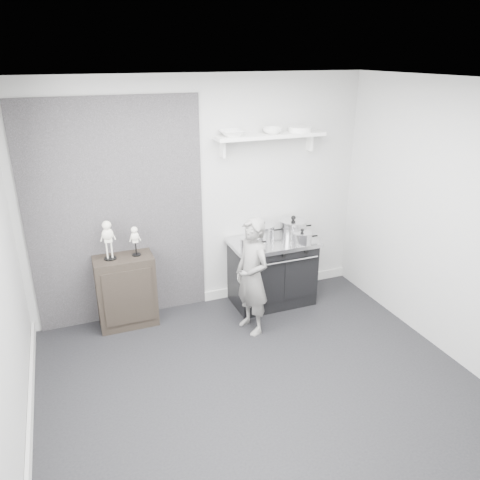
{
  "coord_description": "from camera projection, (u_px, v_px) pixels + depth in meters",
  "views": [
    {
      "loc": [
        -1.46,
        -3.18,
        2.9
      ],
      "look_at": [
        0.15,
        0.95,
        1.11
      ],
      "focal_mm": 35.0,
      "sensor_mm": 36.0,
      "label": 1
    }
  ],
  "objects": [
    {
      "name": "ground",
      "position": [
        262.0,
        389.0,
        4.32
      ],
      "size": [
        4.0,
        4.0,
        0.0
      ],
      "primitive_type": "plane",
      "color": "black",
      "rests_on": "ground"
    },
    {
      "name": "room_shell",
      "position": [
        248.0,
        218.0,
        3.81
      ],
      "size": [
        4.02,
        3.62,
        2.71
      ],
      "color": "#BCBDBA",
      "rests_on": "ground"
    },
    {
      "name": "wall_shelf",
      "position": [
        270.0,
        137.0,
        5.29
      ],
      "size": [
        1.3,
        0.26,
        0.24
      ],
      "color": "white",
      "rests_on": "room_shell"
    },
    {
      "name": "stove",
      "position": [
        272.0,
        271.0,
        5.7
      ],
      "size": [
        1.01,
        0.63,
        0.81
      ],
      "color": "black",
      "rests_on": "ground"
    },
    {
      "name": "side_cabinet",
      "position": [
        126.0,
        291.0,
        5.23
      ],
      "size": [
        0.64,
        0.37,
        0.83
      ],
      "primitive_type": "cube",
      "color": "black",
      "rests_on": "ground"
    },
    {
      "name": "child",
      "position": [
        252.0,
        277.0,
        5.02
      ],
      "size": [
        0.42,
        0.54,
        1.31
      ],
      "primitive_type": "imported",
      "rotation": [
        0.0,
        0.0,
        -1.33
      ],
      "color": "slate",
      "rests_on": "ground"
    },
    {
      "name": "pot_front_left",
      "position": [
        250.0,
        243.0,
        5.31
      ],
      "size": [
        0.31,
        0.22,
        0.17
      ],
      "color": "silver",
      "rests_on": "stove"
    },
    {
      "name": "pot_back_left",
      "position": [
        263.0,
        231.0,
        5.62
      ],
      "size": [
        0.37,
        0.28,
        0.21
      ],
      "color": "silver",
      "rests_on": "stove"
    },
    {
      "name": "pot_back_right",
      "position": [
        293.0,
        227.0,
        5.72
      ],
      "size": [
        0.42,
        0.33,
        0.24
      ],
      "color": "silver",
      "rests_on": "stove"
    },
    {
      "name": "pot_front_right",
      "position": [
        302.0,
        237.0,
        5.47
      ],
      "size": [
        0.33,
        0.24,
        0.18
      ],
      "color": "silver",
      "rests_on": "stove"
    },
    {
      "name": "skeleton_full",
      "position": [
        108.0,
        237.0,
        4.94
      ],
      "size": [
        0.14,
        0.09,
        0.5
      ],
      "primitive_type": null,
      "color": "white",
      "rests_on": "side_cabinet"
    },
    {
      "name": "skeleton_torso",
      "position": [
        135.0,
        239.0,
        5.06
      ],
      "size": [
        0.11,
        0.07,
        0.38
      ],
      "primitive_type": null,
      "color": "white",
      "rests_on": "side_cabinet"
    },
    {
      "name": "bowl_large",
      "position": [
        232.0,
        133.0,
        5.1
      ],
      "size": [
        0.28,
        0.28,
        0.07
      ],
      "primitive_type": "imported",
      "color": "white",
      "rests_on": "wall_shelf"
    },
    {
      "name": "bowl_small",
      "position": [
        272.0,
        131.0,
        5.27
      ],
      "size": [
        0.22,
        0.22,
        0.07
      ],
      "primitive_type": "imported",
      "color": "white",
      "rests_on": "wall_shelf"
    },
    {
      "name": "plate_stack",
      "position": [
        300.0,
        129.0,
        5.38
      ],
      "size": [
        0.27,
        0.27,
        0.06
      ],
      "primitive_type": "cylinder",
      "color": "white",
      "rests_on": "wall_shelf"
    }
  ]
}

